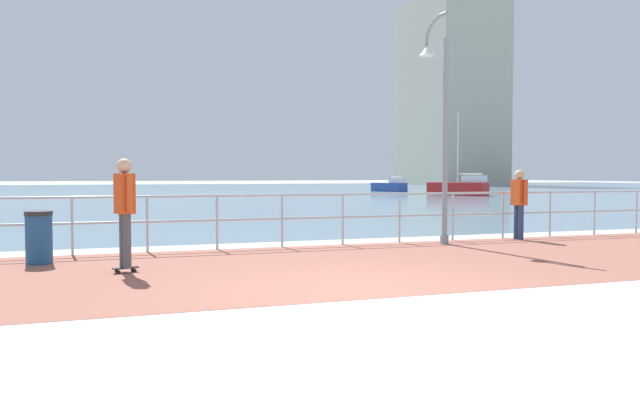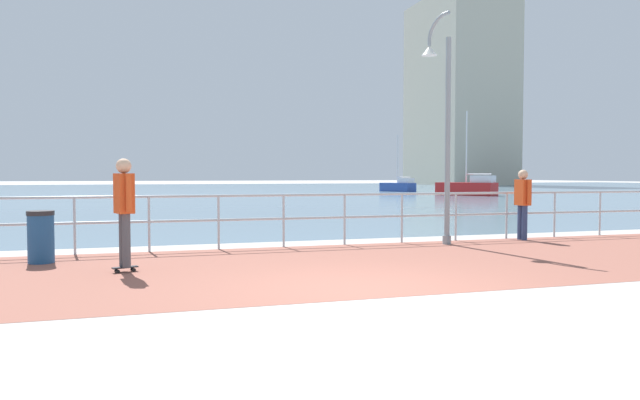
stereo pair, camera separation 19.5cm
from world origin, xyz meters
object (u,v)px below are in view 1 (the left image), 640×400
bystander (519,198)px  sailboat_gray (459,187)px  trash_bin (39,237)px  lamppost (439,117)px  skateboarder (125,204)px  sailboat_red (390,186)px

bystander → sailboat_gray: sailboat_gray is taller
bystander → sailboat_gray: size_ratio=0.26×
trash_bin → sailboat_gray: (25.51, 27.95, 0.14)m
bystander → lamppost: bearing=-177.5°
bystander → trash_bin: size_ratio=1.81×
skateboarder → lamppost: bearing=16.6°
lamppost → bystander: bearing=2.5°
trash_bin → bystander: bearing=3.6°
lamppost → skateboarder: lamppost is taller
skateboarder → sailboat_gray: 38.00m
sailboat_gray → lamppost: bearing=-122.3°
trash_bin → lamppost: bearing=3.9°
skateboarder → sailboat_red: bearing=60.0°
lamppost → skateboarder: bearing=-163.4°
lamppost → sailboat_gray: (17.29, 27.39, -2.27)m
bystander → skateboarder: bearing=-166.7°
sailboat_red → sailboat_gray: sailboat_gray is taller
bystander → trash_bin: bystander is taller
lamppost → sailboat_red: sailboat_red is taller
sailboat_red → sailboat_gray: size_ratio=0.83×
trash_bin → sailboat_gray: 37.84m
skateboarder → bystander: skateboarder is taller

